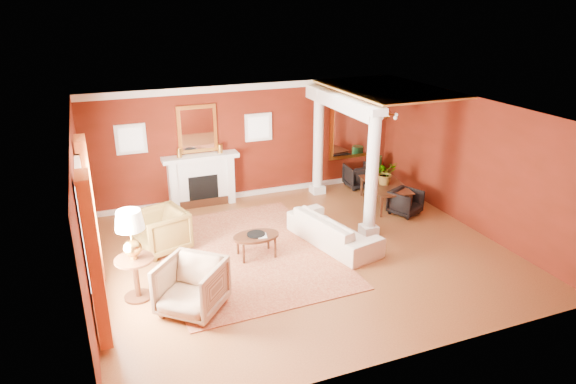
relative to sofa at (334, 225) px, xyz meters
name	(u,v)px	position (x,y,z in m)	size (l,w,h in m)	color
ground	(303,253)	(-0.76, -0.16, -0.43)	(8.00, 8.00, 0.00)	brown
room_shell	(304,158)	(-0.76, -0.16, 1.59)	(8.04, 7.04, 2.92)	#631A0D
fireplace	(202,180)	(-2.06, 3.16, 0.21)	(1.85, 0.42, 1.29)	white
overmantel_mirror	(197,129)	(-2.06, 3.30, 1.47)	(0.95, 0.07, 1.15)	#EDAF45
flank_window_left	(131,139)	(-3.61, 3.31, 1.37)	(0.70, 0.07, 0.70)	white
flank_window_right	(258,127)	(-0.51, 3.31, 1.37)	(0.70, 0.07, 0.70)	white
left_window	(91,232)	(-4.66, -0.76, 0.99)	(0.21, 2.55, 2.60)	white
column_front	(372,172)	(0.94, 0.14, 1.00)	(0.36, 0.36, 2.80)	white
column_back	(318,141)	(0.94, 2.84, 1.00)	(0.36, 0.36, 2.80)	white
header_beam	(340,102)	(0.94, 1.74, 2.19)	(0.30, 3.20, 0.32)	white
amber_ceiling	(387,89)	(2.09, 1.59, 2.44)	(2.30, 3.40, 0.04)	gold
dining_mirror	(352,128)	(2.14, 3.30, 1.12)	(1.30, 0.07, 1.70)	#EDAF45
chandelier	(386,115)	(2.14, 1.64, 1.82)	(0.60, 0.62, 0.75)	#BD8F3B
crown_trim	(248,87)	(-0.76, 3.30, 2.39)	(8.00, 0.08, 0.16)	white
base_trim	(251,193)	(-0.76, 3.30, -0.37)	(8.00, 0.08, 0.12)	white
rug	(246,252)	(-1.83, 0.27, -0.42)	(3.32, 4.43, 0.02)	maroon
sofa	(334,225)	(0.00, 0.00, 0.00)	(2.21, 0.64, 0.86)	#EEE1C8
armchair_leopard	(161,229)	(-3.39, 1.02, 0.05)	(0.93, 0.87, 0.96)	black
armchair_stripe	(191,284)	(-3.26, -1.35, 0.06)	(0.96, 0.90, 0.99)	tan
coffee_table	(256,237)	(-1.68, 0.05, -0.01)	(0.93, 0.93, 0.47)	#33180E
coffee_book	(257,231)	(-1.67, -0.02, 0.16)	(0.18, 0.02, 0.25)	#33180E
side_table	(132,239)	(-4.06, -0.62, 0.69)	(0.65, 0.65, 1.63)	#33180E
dining_table	(386,188)	(2.17, 1.46, 0.01)	(1.57, 0.55, 0.87)	#33180E
dining_chair_near	(406,201)	(2.29, 0.78, -0.10)	(0.64, 0.60, 0.66)	black
dining_chair_far	(358,175)	(2.16, 2.84, -0.09)	(0.67, 0.63, 0.69)	black
green_urn	(375,174)	(2.62, 2.76, -0.09)	(0.36, 0.36, 0.86)	#15421C
potted_plant	(386,163)	(2.12, 1.47, 0.67)	(0.53, 0.58, 0.46)	#26591E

